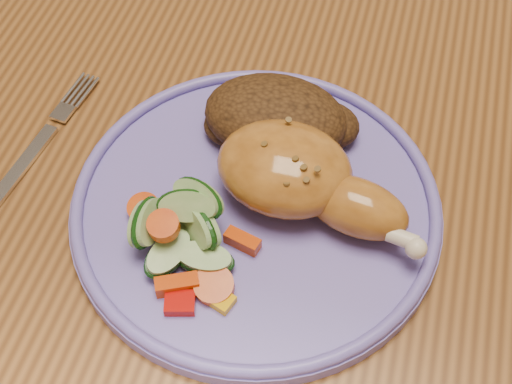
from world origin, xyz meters
TOP-DOWN VIEW (x-y plane):
  - dining_table at (0.00, 0.00)m, footprint 0.90×1.40m
  - plate at (-0.01, -0.12)m, footprint 0.29×0.29m
  - plate_rim at (-0.01, -0.12)m, footprint 0.29×0.29m
  - chicken_leg at (0.02, -0.11)m, footprint 0.17×0.10m
  - rice_pilaf at (-0.01, -0.05)m, footprint 0.13×0.09m
  - vegetable_pile at (-0.06, -0.17)m, footprint 0.11×0.11m
  - fork at (-0.21, -0.11)m, footprint 0.03×0.15m

SIDE VIEW (x-z plane):
  - dining_table at x=0.00m, z-range 0.29..1.04m
  - fork at x=-0.21m, z-range 0.75..0.76m
  - plate at x=-0.01m, z-range 0.75..0.76m
  - plate_rim at x=-0.01m, z-range 0.76..0.77m
  - vegetable_pile at x=-0.06m, z-range 0.75..0.80m
  - rice_pilaf at x=-0.01m, z-range 0.76..0.81m
  - chicken_leg at x=0.02m, z-range 0.76..0.82m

